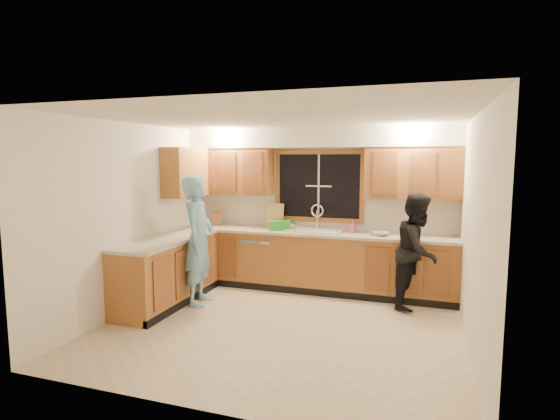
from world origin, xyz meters
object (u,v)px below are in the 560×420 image
Objects in this scene: woman at (418,251)px; dish_crate at (280,225)px; bowl at (381,234)px; sink at (314,235)px; man at (198,240)px; stove at (143,282)px; soap_bottle at (353,226)px; knife_block at (217,219)px; dishwasher at (262,260)px.

dish_crate is (-2.08, 0.35, 0.21)m from woman.
bowl is (1.56, -0.08, -0.05)m from dish_crate.
man reaches higher than sink.
soap_bottle is (2.38, 1.93, 0.56)m from stove.
bowl is at bearing -22.50° from soap_bottle.
sink is 3.67× the size of knife_block.
soap_bottle reaches higher than bowl.
man is at bearing 58.13° from stove.
bowl is (2.81, 1.75, 0.50)m from stove.
knife_block is at bearing 178.18° from sink.
bowl is at bearing -1.95° from dishwasher.
knife_block is at bearing 177.21° from bowl.
man is 2.31m from soap_bottle.
man reaches higher than dishwasher.
stove is at bearing -124.48° from dish_crate.
soap_bottle is (1.43, 0.12, 0.60)m from dishwasher.
woman is at bearing -25.45° from soap_bottle.
knife_block is (-0.31, 1.19, 0.14)m from man.
knife_block is 0.74× the size of dish_crate.
knife_block is 1.00× the size of bowl.
dishwasher is 1.05m from knife_block.
bowl is (2.70, -0.13, -0.09)m from knife_block.
soap_bottle is at bearing 5.18° from dish_crate.
stove is (-1.80, -1.82, -0.41)m from sink.
sink reaches higher than dishwasher.
knife_block is (0.11, 1.88, 0.59)m from stove.
dishwasher is at bearing -179.01° from sink.
dishwasher is 2.44m from woman.
soap_bottle is at bearing -24.17° from knife_block.
soap_bottle is (2.27, 0.05, -0.02)m from knife_block.
knife_block is at bearing 177.21° from dish_crate.
dish_crate is (0.30, 0.01, 0.58)m from dishwasher.
dishwasher is at bearing 62.31° from stove.
bowl is at bearing -77.81° from man.
woman reaches higher than stove.
soap_bottle is 0.47m from bowl.
man is 1.40m from dish_crate.
woman is at bearing -9.59° from dish_crate.
dishwasher is 0.46× the size of man.
soap_bottle is 0.80× the size of bowl.
sink is 1.70m from knife_block.
knife_block is (-1.69, 0.05, 0.17)m from sink.
woman is 1.08m from soap_bottle.
dishwasher is at bearing -36.70° from man.
soap_bottle is at bearing 4.60° from dishwasher.
knife_block is 2.27m from soap_bottle.
stove is at bearing -117.69° from dishwasher.
stove is 3.85× the size of bowl.
dishwasher is at bearing -175.40° from soap_bottle.
dishwasher is 0.66m from dish_crate.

